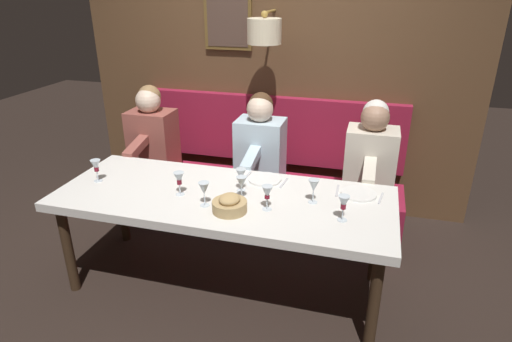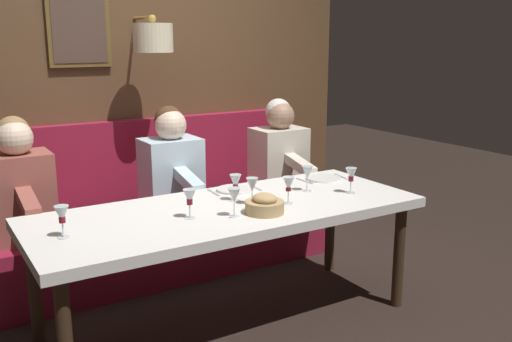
% 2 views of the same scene
% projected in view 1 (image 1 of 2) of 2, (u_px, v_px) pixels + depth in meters
% --- Properties ---
extents(ground_plane, '(12.00, 12.00, 0.00)m').
position_uv_depth(ground_plane, '(226.00, 283.00, 3.23)').
color(ground_plane, black).
extents(dining_table, '(0.90, 2.29, 0.74)m').
position_uv_depth(dining_table, '(224.00, 203.00, 2.96)').
color(dining_table, silver).
rests_on(dining_table, ground_plane).
extents(banquette_bench, '(0.52, 2.49, 0.45)m').
position_uv_depth(banquette_bench, '(258.00, 203.00, 3.93)').
color(banquette_bench, maroon).
rests_on(banquette_bench, ground_plane).
extents(back_wall_panel, '(0.59, 3.69, 2.90)m').
position_uv_depth(back_wall_panel, '(274.00, 65.00, 3.98)').
color(back_wall_panel, brown).
rests_on(back_wall_panel, ground_plane).
extents(diner_nearest, '(0.60, 0.40, 0.79)m').
position_uv_depth(diner_nearest, '(371.00, 153.00, 3.45)').
color(diner_nearest, beige).
rests_on(diner_nearest, banquette_bench).
extents(diner_near, '(0.60, 0.40, 0.79)m').
position_uv_depth(diner_near, '(260.00, 142.00, 3.68)').
color(diner_near, silver).
rests_on(diner_near, banquette_bench).
extents(diner_middle, '(0.60, 0.40, 0.79)m').
position_uv_depth(diner_middle, '(152.00, 132.00, 3.93)').
color(diner_middle, '#934C42').
rests_on(diner_middle, banquette_bench).
extents(place_setting_0, '(0.24, 0.32, 0.01)m').
position_uv_depth(place_setting_0, '(265.00, 179.00, 3.15)').
color(place_setting_0, white).
rests_on(place_setting_0, dining_table).
extents(place_setting_1, '(0.24, 0.32, 0.01)m').
position_uv_depth(place_setting_1, '(359.00, 194.00, 2.93)').
color(place_setting_1, white).
rests_on(place_setting_1, dining_table).
extents(wine_glass_0, '(0.07, 0.07, 0.16)m').
position_uv_depth(wine_glass_0, '(242.00, 183.00, 2.83)').
color(wine_glass_0, silver).
rests_on(wine_glass_0, dining_table).
extents(wine_glass_1, '(0.07, 0.07, 0.16)m').
position_uv_depth(wine_glass_1, '(314.00, 186.00, 2.78)').
color(wine_glass_1, silver).
rests_on(wine_glass_1, dining_table).
extents(wine_glass_2, '(0.07, 0.07, 0.16)m').
position_uv_depth(wine_glass_2, '(267.00, 193.00, 2.70)').
color(wine_glass_2, silver).
rests_on(wine_glass_2, dining_table).
extents(wine_glass_3, '(0.07, 0.07, 0.16)m').
position_uv_depth(wine_glass_3, '(96.00, 166.00, 3.09)').
color(wine_glass_3, silver).
rests_on(wine_glass_3, dining_table).
extents(wine_glass_4, '(0.07, 0.07, 0.16)m').
position_uv_depth(wine_glass_4, '(179.00, 179.00, 2.89)').
color(wine_glass_4, silver).
rests_on(wine_glass_4, dining_table).
extents(wine_glass_5, '(0.07, 0.07, 0.16)m').
position_uv_depth(wine_glass_5, '(344.00, 203.00, 2.57)').
color(wine_glass_5, silver).
rests_on(wine_glass_5, dining_table).
extents(wine_glass_6, '(0.07, 0.07, 0.16)m').
position_uv_depth(wine_glass_6, '(241.00, 175.00, 2.95)').
color(wine_glass_6, silver).
rests_on(wine_glass_6, dining_table).
extents(wine_glass_7, '(0.07, 0.07, 0.16)m').
position_uv_depth(wine_glass_7, '(204.00, 189.00, 2.75)').
color(wine_glass_7, silver).
rests_on(wine_glass_7, dining_table).
extents(bread_bowl, '(0.22, 0.22, 0.12)m').
position_uv_depth(bread_bowl, '(230.00, 204.00, 2.70)').
color(bread_bowl, tan).
rests_on(bread_bowl, dining_table).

